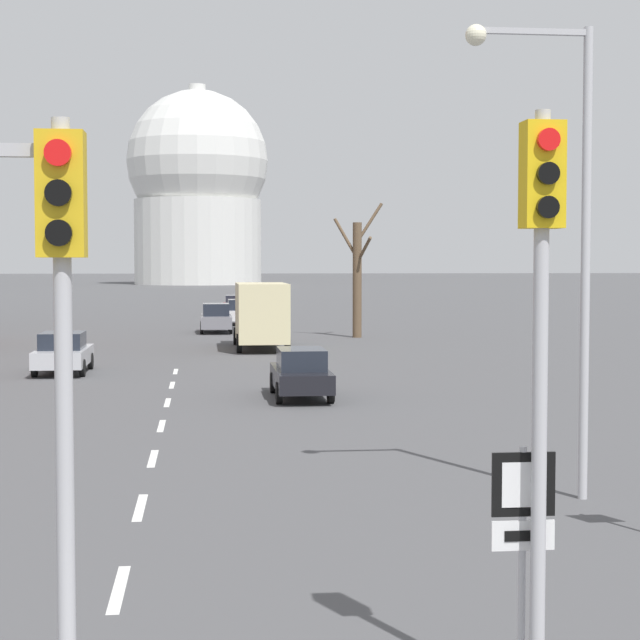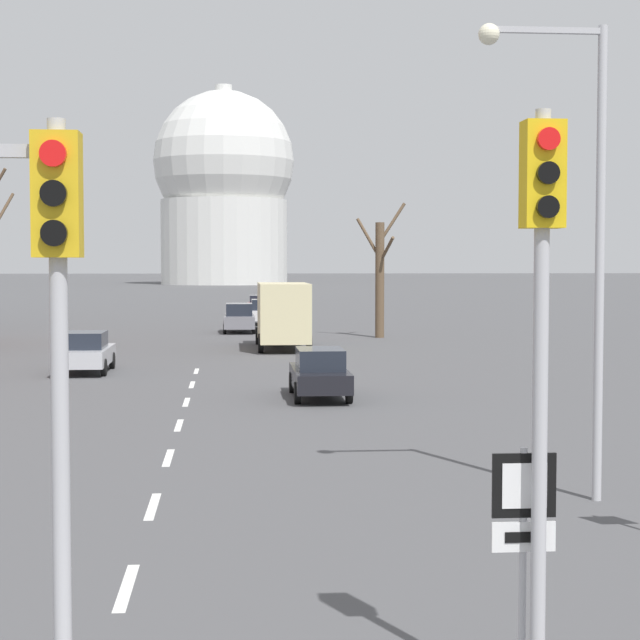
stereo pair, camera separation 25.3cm
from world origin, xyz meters
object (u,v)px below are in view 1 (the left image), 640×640
delivery_truck (261,313)px  sedan_far_right (216,318)px  street_lamp_right (563,210)px  sedan_far_left (63,352)px  sedan_near_right (240,312)px  traffic_signal_near_right (541,296)px  route_sign_post (523,529)px  sedan_near_left (235,305)px  sedan_mid_centre (301,373)px

delivery_truck → sedan_far_right: bearing=99.3°
street_lamp_right → sedan_far_left: 25.53m
sedan_near_right → sedan_far_left: (-7.58, -30.41, -0.07)m
traffic_signal_near_right → delivery_truck: size_ratio=0.76×
sedan_near_right → sedan_far_left: 31.34m
sedan_near_right → sedan_far_right: sedan_far_right is taller
route_sign_post → sedan_far_left: size_ratio=0.54×
sedan_near_left → traffic_signal_near_right: bearing=-89.5°
sedan_near_left → sedan_mid_centre: (0.49, -52.31, -0.01)m
sedan_far_left → delivery_truck: bearing=52.8°
sedan_far_left → street_lamp_right: bearing=-63.3°
traffic_signal_near_right → sedan_mid_centre: size_ratio=1.25×
street_lamp_right → sedan_far_right: 45.50m
traffic_signal_near_right → sedan_mid_centre: 22.85m
sedan_near_left → sedan_far_left: sedan_near_left is taller
route_sign_post → traffic_signal_near_right: bearing=-59.2°
sedan_mid_centre → sedan_far_left: size_ratio=0.99×
street_lamp_right → sedan_near_right: size_ratio=1.91×
sedan_mid_centre → sedan_far_left: bearing=134.7°
delivery_truck → traffic_signal_near_right: bearing=-89.5°
street_lamp_right → sedan_mid_centre: street_lamp_right is taller
route_sign_post → sedan_mid_centre: bearing=90.1°
sedan_near_right → sedan_far_right: size_ratio=0.97×
sedan_mid_centre → sedan_far_right: (-2.21, 30.71, 0.07)m
sedan_near_right → sedan_far_right: (-1.68, -7.91, -0.00)m
traffic_signal_near_right → delivery_truck: (-0.36, 41.26, -2.10)m
street_lamp_right → sedan_far_left: (-11.33, 22.48, -4.22)m
sedan_far_left → delivery_truck: delivery_truck is taller
sedan_near_left → sedan_far_left: 44.75m
traffic_signal_near_right → delivery_truck: 41.31m
sedan_mid_centre → sedan_far_right: 30.79m
sedan_near_right → sedan_far_right: bearing=-102.0°
sedan_mid_centre → sedan_far_right: bearing=94.1°
street_lamp_right → sedan_mid_centre: 15.23m
route_sign_post → sedan_near_right: size_ratio=0.57×
traffic_signal_near_right → sedan_far_left: bearing=105.0°
route_sign_post → sedan_near_right: 61.11m
sedan_near_left → sedan_near_right: size_ratio=0.99×
route_sign_post → delivery_truck: (-0.27, 41.10, 0.07)m
sedan_near_left → sedan_near_right: bearing=-90.2°
sedan_far_right → sedan_mid_centre: bearing=-85.9°
sedan_far_right → traffic_signal_near_right: bearing=-87.5°
sedan_mid_centre → delivery_truck: bearing=90.7°
sedan_near_left → sedan_near_right: sedan_near_right is taller
sedan_near_right → delivery_truck: (0.30, -20.01, 0.86)m
sedan_near_left → sedan_far_left: size_ratio=0.95×
route_sign_post → sedan_far_right: 53.25m
sedan_far_right → delivery_truck: size_ratio=0.61×
sedan_near_left → delivery_truck: bearing=-89.6°
route_sign_post → sedan_near_left: 74.81m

